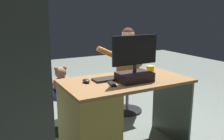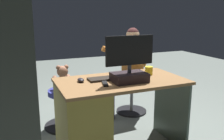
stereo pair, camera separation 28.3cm
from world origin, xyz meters
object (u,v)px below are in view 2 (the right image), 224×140
(monitor, at_px, (129,68))
(visitor_chair, at_px, (132,93))
(computer_mouse, at_px, (81,80))
(cup, at_px, (149,71))
(person, at_px, (127,65))
(office_chair_teddy, at_px, (64,107))
(teddy_bear, at_px, (63,79))
(keyboard, at_px, (109,78))
(desk, at_px, (91,119))
(tv_remote, at_px, (105,84))

(monitor, bearing_deg, visitor_chair, -118.75)
(monitor, xyz_separation_m, computer_mouse, (0.42, -0.17, -0.12))
(monitor, bearing_deg, computer_mouse, -21.41)
(cup, distance_m, visitor_chair, 0.97)
(person, bearing_deg, office_chair_teddy, 5.44)
(monitor, height_order, teddy_bear, monitor)
(keyboard, distance_m, teddy_bear, 0.81)
(computer_mouse, bearing_deg, office_chair_teddy, -87.56)
(desk, bearing_deg, visitor_chair, -135.14)
(visitor_chair, bearing_deg, teddy_bear, 4.81)
(monitor, bearing_deg, person, -114.74)
(person, bearing_deg, tv_remote, 54.51)
(computer_mouse, xyz_separation_m, visitor_chair, (-0.95, -0.80, -0.49))
(computer_mouse, height_order, teddy_bear, computer_mouse)
(person, bearing_deg, monitor, 65.26)
(cup, bearing_deg, tv_remote, 17.56)
(teddy_bear, bearing_deg, visitor_chair, -175.19)
(teddy_bear, bearing_deg, person, -175.25)
(keyboard, distance_m, tv_remote, 0.20)
(teddy_bear, bearing_deg, computer_mouse, 92.40)
(keyboard, bearing_deg, computer_mouse, -2.01)
(office_chair_teddy, relative_size, visitor_chair, 1.04)
(office_chair_teddy, distance_m, visitor_chair, 0.99)
(person, bearing_deg, teddy_bear, 4.75)
(monitor, distance_m, person, 1.07)
(keyboard, height_order, office_chair_teddy, keyboard)
(desk, height_order, visitor_chair, desk)
(cup, bearing_deg, desk, 7.22)
(tv_remote, distance_m, person, 1.18)
(monitor, height_order, tv_remote, monitor)
(visitor_chair, bearing_deg, cup, 74.83)
(desk, bearing_deg, person, -132.39)
(visitor_chair, bearing_deg, desk, 44.86)
(desk, relative_size, keyboard, 2.93)
(cup, distance_m, person, 0.80)
(cup, relative_size, person, 0.07)
(monitor, bearing_deg, keyboard, -48.47)
(cup, bearing_deg, teddy_bear, -42.85)
(desk, relative_size, visitor_chair, 2.58)
(computer_mouse, distance_m, tv_remote, 0.25)
(computer_mouse, xyz_separation_m, teddy_bear, (0.03, -0.71, -0.16))
(teddy_bear, bearing_deg, tv_remote, 103.14)
(computer_mouse, bearing_deg, desk, 130.44)
(office_chair_teddy, xyz_separation_m, teddy_bear, (-0.00, -0.01, 0.35))
(desk, distance_m, tv_remote, 0.39)
(keyboard, relative_size, office_chair_teddy, 0.85)
(keyboard, relative_size, visitor_chair, 0.88)
(monitor, height_order, computer_mouse, monitor)
(desk, relative_size, cup, 14.42)
(desk, distance_m, teddy_bear, 0.83)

